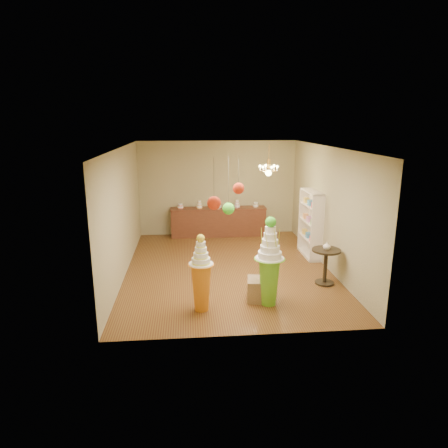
{
  "coord_description": "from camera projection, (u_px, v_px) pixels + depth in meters",
  "views": [
    {
      "loc": [
        -0.95,
        -9.39,
        3.6
      ],
      "look_at": [
        -0.09,
        0.0,
        1.15
      ],
      "focal_mm": 32.0,
      "sensor_mm": 36.0,
      "label": 1
    }
  ],
  "objects": [
    {
      "name": "wall_left",
      "position": [
        123.0,
        212.0,
        9.44
      ],
      "size": [
        0.04,
        6.5,
        3.0
      ],
      "primitive_type": "cube",
      "color": "tan",
      "rests_on": "ground"
    },
    {
      "name": "round_table",
      "position": [
        326.0,
        262.0,
        8.96
      ],
      "size": [
        0.68,
        0.68,
        0.82
      ],
      "rotation": [
        0.0,
        0.0,
        -0.07
      ],
      "color": "black",
      "rests_on": "floor"
    },
    {
      "name": "vase",
      "position": [
        327.0,
        246.0,
        8.87
      ],
      "size": [
        0.22,
        0.22,
        0.17
      ],
      "primitive_type": "imported",
      "rotation": [
        0.0,
        0.0,
        0.4
      ],
      "color": "#F0E4CF",
      "rests_on": "round_table"
    },
    {
      "name": "pedestal_green",
      "position": [
        269.0,
        269.0,
        7.9
      ],
      "size": [
        0.62,
        0.62,
        1.82
      ],
      "rotation": [
        0.0,
        0.0,
        -0.09
      ],
      "color": "#65B527",
      "rests_on": "floor"
    },
    {
      "name": "burlap_riser",
      "position": [
        260.0,
        289.0,
        8.22
      ],
      "size": [
        0.57,
        0.57,
        0.46
      ],
      "primitive_type": "cube",
      "rotation": [
        0.0,
        0.0,
        -0.15
      ],
      "color": "olive",
      "rests_on": "floor"
    },
    {
      "name": "wall_front",
      "position": [
        248.0,
        253.0,
        6.53
      ],
      "size": [
        5.0,
        0.04,
        3.0
      ],
      "primitive_type": "cube",
      "color": "tan",
      "rests_on": "ground"
    },
    {
      "name": "wall_back",
      "position": [
        218.0,
        188.0,
        12.8
      ],
      "size": [
        5.0,
        0.04,
        3.0
      ],
      "primitive_type": "cube",
      "color": "tan",
      "rests_on": "ground"
    },
    {
      "name": "pom_green_mid",
      "position": [
        228.0,
        208.0,
        7.72
      ],
      "size": [
        0.23,
        0.23,
        1.17
      ],
      "color": "#464232",
      "rests_on": "ceiling"
    },
    {
      "name": "chandelier",
      "position": [
        268.0,
        171.0,
        10.69
      ],
      "size": [
        0.71,
        0.71,
        0.85
      ],
      "rotation": [
        0.0,
        0.0,
        -0.37
      ],
      "color": "#EDB453",
      "rests_on": "ceiling"
    },
    {
      "name": "pom_red_left",
      "position": [
        214.0,
        203.0,
        6.97
      ],
      "size": [
        0.24,
        0.24,
        0.92
      ],
      "color": "#464232",
      "rests_on": "ceiling"
    },
    {
      "name": "sideboard",
      "position": [
        218.0,
        221.0,
        12.78
      ],
      "size": [
        3.04,
        0.54,
        1.16
      ],
      "color": "#572B1B",
      "rests_on": "floor"
    },
    {
      "name": "wall_right",
      "position": [
        328.0,
        208.0,
        9.89
      ],
      "size": [
        0.04,
        6.5,
        3.0
      ],
      "primitive_type": "cube",
      "color": "tan",
      "rests_on": "ground"
    },
    {
      "name": "ceiling",
      "position": [
        228.0,
        147.0,
        9.29
      ],
      "size": [
        6.5,
        6.5,
        0.0
      ],
      "primitive_type": "plane",
      "rotation": [
        3.14,
        0.0,
        0.0
      ],
      "color": "silver",
      "rests_on": "ground"
    },
    {
      "name": "shelving_unit",
      "position": [
        311.0,
        224.0,
        10.79
      ],
      "size": [
        0.33,
        1.2,
        1.8
      ],
      "color": "#F0E4CF",
      "rests_on": "floor"
    },
    {
      "name": "floor",
      "position": [
        228.0,
        268.0,
        10.04
      ],
      "size": [
        6.5,
        6.5,
        0.0
      ],
      "primitive_type": "plane",
      "color": "brown",
      "rests_on": "ground"
    },
    {
      "name": "pedestal_orange",
      "position": [
        201.0,
        280.0,
        7.69
      ],
      "size": [
        0.6,
        0.6,
        1.54
      ],
      "rotation": [
        0.0,
        0.0,
        -0.33
      ],
      "color": "orange",
      "rests_on": "floor"
    },
    {
      "name": "pom_red_right",
      "position": [
        238.0,
        188.0,
        7.23
      ],
      "size": [
        0.21,
        0.21,
        0.69
      ],
      "color": "#464232",
      "rests_on": "ceiling"
    }
  ]
}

